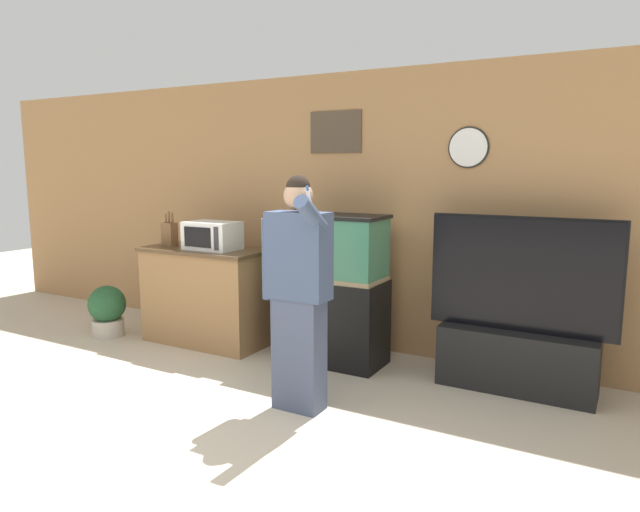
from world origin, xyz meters
The scene contains 9 objects.
ground_plane centered at (0.00, 0.00, 0.00)m, with size 18.00×18.00×0.00m, color beige.
wall_back_paneled centered at (0.00, 2.89, 1.30)m, with size 10.00×0.08×2.60m.
counter_island centered at (-1.33, 2.23, 0.47)m, with size 1.27×0.60×0.95m.
microwave centered at (-1.21, 2.21, 1.08)m, with size 0.51×0.33×0.27m.
knife_block centered at (-1.74, 2.18, 1.07)m, with size 0.13×0.10×0.34m.
aquarium_on_stand centered at (0.01, 2.34, 0.66)m, with size 0.95×0.47×1.32m.
tv_on_stand centered at (1.59, 2.47, 0.40)m, with size 1.41×0.40×1.36m.
person_standing centered at (0.28, 1.33, 0.87)m, with size 0.53×0.40×1.68m.
potted_plant centered at (-2.36, 1.89, 0.28)m, with size 0.38×0.38×0.53m.
Camera 1 is at (2.34, -2.00, 1.73)m, focal length 32.00 mm.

